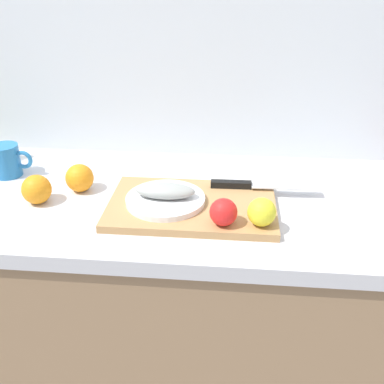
% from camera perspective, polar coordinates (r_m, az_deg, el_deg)
% --- Properties ---
extents(back_wall, '(3.20, 0.05, 2.50)m').
position_cam_1_polar(back_wall, '(1.41, -1.35, 18.54)').
color(back_wall, silver).
rests_on(back_wall, ground_plane).
extents(kitchen_counter, '(2.00, 0.60, 0.90)m').
position_cam_1_polar(kitchen_counter, '(1.48, -2.46, -16.07)').
color(kitchen_counter, '#9E7A56').
rests_on(kitchen_counter, ground_plane).
extents(cutting_board, '(0.42, 0.27, 0.02)m').
position_cam_1_polar(cutting_board, '(1.15, -0.00, -1.77)').
color(cutting_board, tan).
rests_on(cutting_board, kitchen_counter).
extents(white_plate, '(0.20, 0.20, 0.01)m').
position_cam_1_polar(white_plate, '(1.14, -3.34, -0.98)').
color(white_plate, white).
rests_on(white_plate, cutting_board).
extents(fish_fillet, '(0.15, 0.06, 0.04)m').
position_cam_1_polar(fish_fillet, '(1.13, -3.37, 0.16)').
color(fish_fillet, '#999E99').
rests_on(fish_fillet, white_plate).
extents(chef_knife, '(0.29, 0.04, 0.02)m').
position_cam_1_polar(chef_knife, '(1.22, 7.48, 0.89)').
color(chef_knife, silver).
rests_on(chef_knife, cutting_board).
extents(lemon_0, '(0.07, 0.07, 0.07)m').
position_cam_1_polar(lemon_0, '(1.05, 8.86, -2.53)').
color(lemon_0, yellow).
rests_on(lemon_0, cutting_board).
extents(tomato_0, '(0.07, 0.07, 0.07)m').
position_cam_1_polar(tomato_0, '(1.04, 4.02, -2.56)').
color(tomato_0, red).
rests_on(tomato_0, cutting_board).
extents(coffee_mug_0, '(0.12, 0.08, 0.09)m').
position_cam_1_polar(coffee_mug_0, '(1.42, -22.46, 3.72)').
color(coffee_mug_0, '#2672B2').
rests_on(coffee_mug_0, kitchen_counter).
extents(orange_0, '(0.08, 0.08, 0.08)m').
position_cam_1_polar(orange_0, '(1.23, -19.16, 0.32)').
color(orange_0, orange).
rests_on(orange_0, kitchen_counter).
extents(orange_2, '(0.08, 0.08, 0.08)m').
position_cam_1_polar(orange_2, '(1.26, -14.10, 1.75)').
color(orange_2, orange).
rests_on(orange_2, kitchen_counter).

